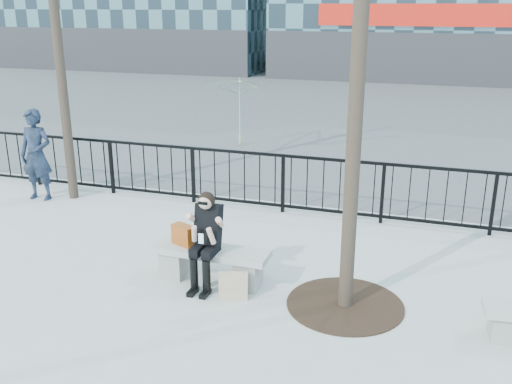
% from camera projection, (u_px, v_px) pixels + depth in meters
% --- Properties ---
extents(ground, '(120.00, 120.00, 0.00)m').
position_uv_depth(ground, '(211.00, 281.00, 7.98)').
color(ground, '#A6A6A1').
rests_on(ground, ground).
extents(street_surface, '(60.00, 23.00, 0.01)m').
position_uv_depth(street_surface, '(363.00, 106.00, 21.51)').
color(street_surface, '#474747').
rests_on(street_surface, ground).
extents(railing, '(14.00, 0.06, 1.10)m').
position_uv_depth(railing, '(273.00, 182.00, 10.51)').
color(railing, black).
rests_on(railing, ground).
extents(tree_grate, '(1.50, 1.50, 0.02)m').
position_uv_depth(tree_grate, '(345.00, 305.00, 7.32)').
color(tree_grate, black).
rests_on(tree_grate, ground).
extents(bench_main, '(1.65, 0.46, 0.49)m').
position_uv_depth(bench_main, '(211.00, 261.00, 7.88)').
color(bench_main, slate).
rests_on(bench_main, ground).
extents(seated_woman, '(0.50, 0.64, 1.34)m').
position_uv_depth(seated_woman, '(205.00, 241.00, 7.62)').
color(seated_woman, black).
rests_on(seated_woman, ground).
extents(handbag, '(0.38, 0.28, 0.29)m').
position_uv_depth(handbag, '(184.00, 235.00, 7.92)').
color(handbag, '#934212').
rests_on(handbag, bench_main).
extents(shopping_bag, '(0.40, 0.24, 0.36)m').
position_uv_depth(shopping_bag, '(233.00, 286.00, 7.45)').
color(shopping_bag, beige).
rests_on(shopping_bag, ground).
extents(standing_man, '(0.69, 0.49, 1.79)m').
position_uv_depth(standing_man, '(36.00, 155.00, 11.07)').
color(standing_man, black).
rests_on(standing_man, ground).
extents(vendor_umbrella, '(2.34, 2.37, 1.86)m').
position_uv_depth(vendor_umbrella, '(239.00, 112.00, 15.23)').
color(vendor_umbrella, '#D0E132').
rests_on(vendor_umbrella, ground).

